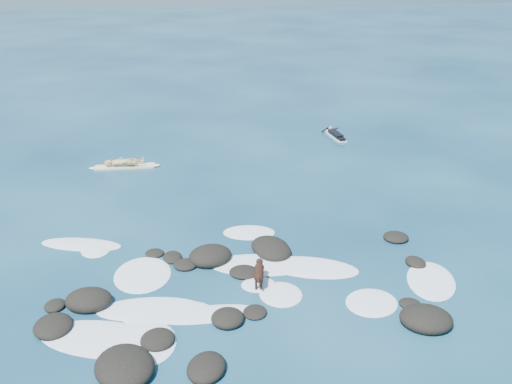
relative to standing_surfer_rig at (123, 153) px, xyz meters
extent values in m
plane|color=#0A2642|center=(5.50, -9.69, -0.76)|extent=(160.00, 160.00, 0.00)
ellipsoid|color=black|center=(9.27, -12.53, -0.71)|extent=(0.79, 0.74, 0.19)
ellipsoid|color=black|center=(1.65, -8.48, -0.71)|extent=(0.82, 0.79, 0.18)
ellipsoid|color=black|center=(5.65, -8.77, -0.62)|extent=(1.80, 1.91, 0.55)
ellipsoid|color=black|center=(-1.19, -11.24, -0.70)|extent=(0.72, 0.78, 0.24)
ellipsoid|color=black|center=(2.67, -9.42, -0.70)|extent=(1.04, 1.01, 0.24)
ellipsoid|color=black|center=(2.26, -8.87, -0.70)|extent=(0.71, 0.87, 0.22)
ellipsoid|color=black|center=(10.31, -8.54, -0.69)|extent=(1.03, 1.00, 0.29)
ellipsoid|color=black|center=(1.86, -13.27, -0.67)|extent=(1.17, 1.20, 0.34)
ellipsoid|color=black|center=(1.07, -14.31, -0.61)|extent=(2.04, 2.17, 0.61)
ellipsoid|color=black|center=(-1.04, -12.31, -0.66)|extent=(1.25, 1.35, 0.40)
ellipsoid|color=black|center=(5.72, -9.01, -0.63)|extent=(1.44, 1.55, 0.51)
ellipsoid|color=black|center=(9.37, -13.45, -0.61)|extent=(1.80, 1.66, 0.61)
ellipsoid|color=black|center=(3.82, -12.60, -0.65)|extent=(1.02, 1.03, 0.41)
ellipsoid|color=black|center=(4.57, -10.14, -0.70)|extent=(1.16, 1.07, 0.25)
ellipsoid|color=black|center=(3.11, -14.58, -0.65)|extent=(1.34, 1.47, 0.43)
ellipsoid|color=black|center=(10.34, -10.32, -0.69)|extent=(0.80, 0.92, 0.28)
ellipsoid|color=black|center=(3.53, -9.13, -0.60)|extent=(1.87, 1.78, 0.62)
ellipsoid|color=black|center=(4.64, -12.34, -0.71)|extent=(0.90, 0.93, 0.18)
ellipsoid|color=black|center=(-0.20, -11.24, -0.60)|extent=(1.53, 1.30, 0.63)
ellipsoid|color=white|center=(1.58, -11.72, -0.75)|extent=(3.18, 1.42, 0.12)
ellipsoid|color=white|center=(5.08, -7.36, -0.75)|extent=(2.08, 1.44, 0.12)
ellipsoid|color=white|center=(-0.41, -7.94, -0.75)|extent=(1.20, 1.31, 0.12)
ellipsoid|color=white|center=(2.09, -11.99, -0.75)|extent=(2.69, 1.32, 0.12)
ellipsoid|color=white|center=(3.25, -12.21, -0.75)|extent=(3.04, 0.98, 0.12)
ellipsoid|color=white|center=(1.52, -13.25, -0.75)|extent=(1.93, 2.22, 0.12)
ellipsoid|color=white|center=(10.43, -11.37, -0.75)|extent=(2.20, 2.73, 0.12)
ellipsoid|color=white|center=(0.39, -12.96, -0.75)|extent=(4.00, 2.67, 0.12)
ellipsoid|color=white|center=(5.14, -9.69, -0.75)|extent=(3.53, 1.95, 0.12)
ellipsoid|color=white|center=(8.17, -12.29, -0.75)|extent=(2.06, 2.00, 0.12)
ellipsoid|color=white|center=(6.80, -10.07, -0.75)|extent=(3.49, 2.32, 0.12)
ellipsoid|color=white|center=(-0.97, -7.46, -0.75)|extent=(3.12, 1.69, 0.12)
ellipsoid|color=white|center=(1.30, -9.78, -0.75)|extent=(1.92, 2.30, 0.12)
ellipsoid|color=white|center=(5.55, -11.49, -0.75)|extent=(1.52, 1.60, 0.12)
ellipsoid|color=white|center=(4.94, -10.87, -0.75)|extent=(1.10, 0.90, 0.12)
cube|color=beige|center=(0.00, 0.00, -0.71)|extent=(2.81, 0.60, 0.09)
ellipsoid|color=beige|center=(1.40, -0.01, -0.71)|extent=(0.56, 0.32, 0.10)
ellipsoid|color=beige|center=(-1.40, 0.01, -0.71)|extent=(0.56, 0.32, 0.10)
imported|color=tan|center=(0.00, 0.00, 0.25)|extent=(0.44, 0.67, 1.82)
cube|color=white|center=(11.17, 3.12, -0.71)|extent=(0.78, 2.14, 0.08)
ellipsoid|color=white|center=(11.02, 4.16, -0.71)|extent=(0.32, 0.49, 0.08)
cube|color=black|center=(11.17, 3.12, -0.57)|extent=(0.56, 1.33, 0.21)
sphere|color=tan|center=(11.06, 3.86, -0.45)|extent=(0.25, 0.25, 0.22)
cylinder|color=black|center=(10.78, 3.96, -0.58)|extent=(0.49, 0.35, 0.24)
cylinder|color=black|center=(11.30, 4.04, -0.58)|extent=(0.53, 0.21, 0.24)
cube|color=black|center=(11.27, 2.42, -0.61)|extent=(0.40, 0.56, 0.13)
cylinder|color=black|center=(4.94, -10.97, -0.23)|extent=(0.40, 0.66, 0.30)
sphere|color=black|center=(4.99, -10.70, -0.23)|extent=(0.36, 0.36, 0.31)
sphere|color=black|center=(4.89, -11.25, -0.23)|extent=(0.33, 0.33, 0.28)
sphere|color=black|center=(5.02, -10.52, -0.12)|extent=(0.26, 0.26, 0.22)
cone|color=black|center=(5.05, -10.39, -0.14)|extent=(0.14, 0.16, 0.12)
cone|color=black|center=(4.96, -10.52, -0.03)|extent=(0.12, 0.09, 0.11)
cone|color=black|center=(5.08, -10.54, -0.03)|extent=(0.12, 0.09, 0.11)
cylinder|color=black|center=(4.90, -10.75, -0.55)|extent=(0.09, 0.09, 0.41)
cylinder|color=black|center=(5.06, -10.78, -0.55)|extent=(0.09, 0.09, 0.41)
cylinder|color=black|center=(4.83, -11.17, -0.55)|extent=(0.09, 0.09, 0.41)
cylinder|color=black|center=(4.98, -11.20, -0.55)|extent=(0.09, 0.09, 0.41)
cylinder|color=black|center=(4.87, -11.38, -0.18)|extent=(0.10, 0.30, 0.18)
camera|label=1|loc=(2.84, -25.94, 9.20)|focal=40.00mm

